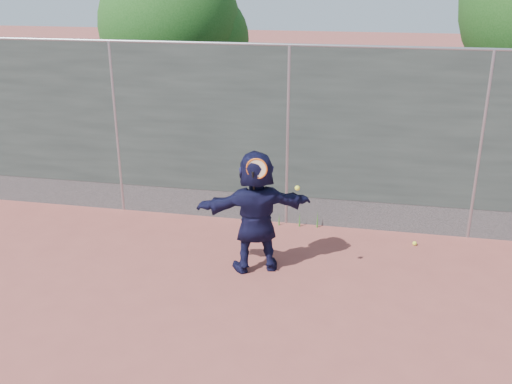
# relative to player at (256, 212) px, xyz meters

# --- Properties ---
(ground) EXTENTS (80.00, 80.00, 0.00)m
(ground) POSITION_rel_player_xyz_m (0.19, -1.78, -0.89)
(ground) COLOR #9E4C42
(ground) RESTS_ON ground
(player) EXTENTS (1.73, 1.09, 1.78)m
(player) POSITION_rel_player_xyz_m (0.00, 0.00, 0.00)
(player) COLOR #131335
(player) RESTS_ON ground
(ball_ground) EXTENTS (0.07, 0.07, 0.07)m
(ball_ground) POSITION_rel_player_xyz_m (2.32, 1.22, -0.86)
(ball_ground) COLOR #EDF235
(ball_ground) RESTS_ON ground
(fence) EXTENTS (20.00, 0.06, 3.03)m
(fence) POSITION_rel_player_xyz_m (0.19, 1.72, 0.69)
(fence) COLOR #38423D
(fence) RESTS_ON ground
(swing_action) EXTENTS (0.74, 0.18, 0.51)m
(swing_action) POSITION_rel_player_xyz_m (0.10, -0.20, 0.67)
(swing_action) COLOR #E25D15
(swing_action) RESTS_ON ground
(tree_left) EXTENTS (3.15, 3.00, 4.53)m
(tree_left) POSITION_rel_player_xyz_m (-2.66, 4.77, 2.05)
(tree_left) COLOR #382314
(tree_left) RESTS_ON ground
(weed_clump) EXTENTS (0.68, 0.07, 0.30)m
(weed_clump) POSITION_rel_player_xyz_m (0.48, 1.60, -0.76)
(weed_clump) COLOR #387226
(weed_clump) RESTS_ON ground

